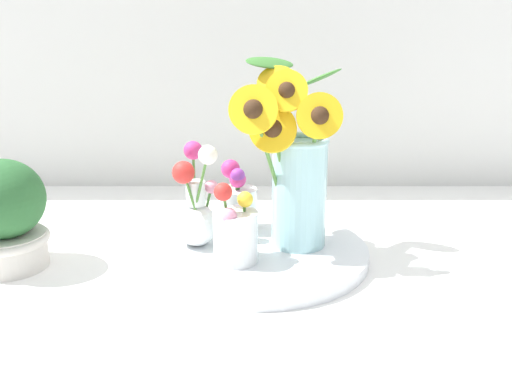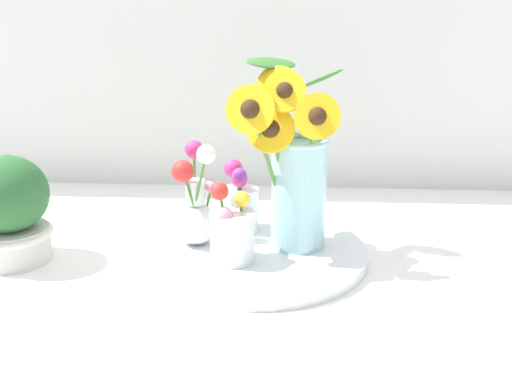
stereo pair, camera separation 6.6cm
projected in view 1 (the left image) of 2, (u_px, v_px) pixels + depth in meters
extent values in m
plane|color=white|center=(234.00, 281.00, 1.05)|extent=(6.00, 6.00, 0.00)
cylinder|color=silver|center=(256.00, 253.00, 1.13)|extent=(0.42, 0.42, 0.02)
cylinder|color=#9ED1D6|center=(298.00, 194.00, 1.12)|extent=(0.10, 0.10, 0.20)
torus|color=#9ED1D6|center=(299.00, 140.00, 1.08)|extent=(0.11, 0.11, 0.01)
cylinder|color=#568E42|center=(281.00, 153.00, 1.09)|extent=(0.02, 0.03, 0.24)
cylinder|color=yellow|center=(277.00, 85.00, 1.07)|extent=(0.08, 0.06, 0.07)
sphere|color=#382314|center=(277.00, 85.00, 1.07)|extent=(0.03, 0.03, 0.03)
cylinder|color=#568E42|center=(291.00, 158.00, 1.08)|extent=(0.03, 0.06, 0.25)
cylinder|color=yellow|center=(286.00, 91.00, 1.02)|extent=(0.08, 0.04, 0.08)
sphere|color=#382314|center=(286.00, 91.00, 1.02)|extent=(0.03, 0.03, 0.03)
cylinder|color=#568E42|center=(307.00, 174.00, 1.08)|extent=(0.03, 0.08, 0.22)
cylinder|color=yellow|center=(318.00, 116.00, 1.01)|extent=(0.09, 0.03, 0.09)
sphere|color=#382314|center=(318.00, 116.00, 1.01)|extent=(0.03, 0.03, 0.03)
cylinder|color=#568E42|center=(273.00, 156.00, 1.14)|extent=(0.07, 0.07, 0.19)
cylinder|color=yellow|center=(255.00, 98.00, 1.14)|extent=(0.07, 0.05, 0.06)
sphere|color=#382314|center=(255.00, 98.00, 1.14)|extent=(0.03, 0.03, 0.03)
cylinder|color=#568E42|center=(271.00, 168.00, 1.07)|extent=(0.07, 0.06, 0.21)
cylinder|color=yellow|center=(252.00, 110.00, 1.00)|extent=(0.10, 0.04, 0.10)
sphere|color=#382314|center=(252.00, 110.00, 1.00)|extent=(0.04, 0.04, 0.04)
cylinder|color=#568E42|center=(287.00, 159.00, 1.11)|extent=(0.07, 0.05, 0.21)
cylinder|color=yellow|center=(269.00, 98.00, 1.10)|extent=(0.09, 0.06, 0.08)
sphere|color=#382314|center=(269.00, 98.00, 1.10)|extent=(0.03, 0.03, 0.03)
cylinder|color=#568E42|center=(284.00, 181.00, 1.08)|extent=(0.05, 0.05, 0.19)
cylinder|color=yellow|center=(272.00, 129.00, 1.03)|extent=(0.10, 0.04, 0.10)
sphere|color=#382314|center=(272.00, 129.00, 1.03)|extent=(0.04, 0.04, 0.04)
ellipsoid|color=#38702D|center=(269.00, 63.00, 1.10)|extent=(0.12, 0.12, 0.03)
ellipsoid|color=#38702D|center=(317.00, 79.00, 1.12)|extent=(0.10, 0.08, 0.05)
cylinder|color=white|center=(235.00, 237.00, 1.05)|extent=(0.08, 0.08, 0.09)
cylinder|color=#4C8438|center=(229.00, 233.00, 1.04)|extent=(0.01, 0.02, 0.07)
sphere|color=pink|center=(227.00, 216.00, 1.02)|extent=(0.03, 0.03, 0.03)
cylinder|color=#4C8438|center=(227.00, 219.00, 1.04)|extent=(0.02, 0.02, 0.10)
sphere|color=red|center=(222.00, 192.00, 1.02)|extent=(0.03, 0.03, 0.03)
cylinder|color=#4C8438|center=(242.00, 224.00, 1.05)|extent=(0.01, 0.03, 0.09)
sphere|color=orange|center=(244.00, 199.00, 1.05)|extent=(0.03, 0.03, 0.03)
cylinder|color=#4C8438|center=(242.00, 227.00, 1.05)|extent=(0.01, 0.02, 0.09)
sphere|color=yellow|center=(244.00, 199.00, 1.04)|extent=(0.03, 0.03, 0.03)
sphere|color=white|center=(196.00, 225.00, 1.13)|extent=(0.08, 0.08, 0.08)
cylinder|color=white|center=(195.00, 193.00, 1.11)|extent=(0.04, 0.04, 0.05)
cylinder|color=#4C8438|center=(198.00, 193.00, 1.09)|extent=(0.04, 0.03, 0.14)
sphere|color=white|center=(207.00, 155.00, 1.05)|extent=(0.03, 0.03, 0.03)
cylinder|color=#4C8438|center=(205.00, 210.00, 1.14)|extent=(0.03, 0.01, 0.09)
sphere|color=pink|center=(210.00, 187.00, 1.12)|extent=(0.03, 0.03, 0.03)
cylinder|color=#4C8438|center=(191.00, 199.00, 1.10)|extent=(0.03, 0.01, 0.10)
sphere|color=red|center=(182.00, 172.00, 1.08)|extent=(0.04, 0.04, 0.04)
cylinder|color=#4C8438|center=(194.00, 192.00, 1.13)|extent=(0.01, 0.04, 0.15)
sphere|color=#C6337A|center=(192.00, 150.00, 1.12)|extent=(0.04, 0.04, 0.04)
cylinder|color=white|center=(236.00, 209.00, 1.20)|extent=(0.08, 0.08, 0.09)
cylinder|color=#4C8438|center=(232.00, 192.00, 1.21)|extent=(0.01, 0.03, 0.09)
sphere|color=#C6337A|center=(229.00, 169.00, 1.21)|extent=(0.04, 0.04, 0.04)
cylinder|color=#4C8438|center=(236.00, 195.00, 1.20)|extent=(0.01, 0.03, 0.09)
sphere|color=purple|center=(238.00, 175.00, 1.17)|extent=(0.03, 0.03, 0.03)
cylinder|color=#4C8438|center=(233.00, 201.00, 1.19)|extent=(0.02, 0.01, 0.09)
sphere|color=#C6337A|center=(237.00, 179.00, 1.18)|extent=(0.03, 0.03, 0.03)
cylinder|color=beige|center=(8.00, 250.00, 1.09)|extent=(0.14, 0.14, 0.07)
torus|color=beige|center=(7.00, 239.00, 1.09)|extent=(0.15, 0.15, 0.02)
ellipsoid|color=#285B2D|center=(1.00, 199.00, 1.06)|extent=(0.15, 0.15, 0.14)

